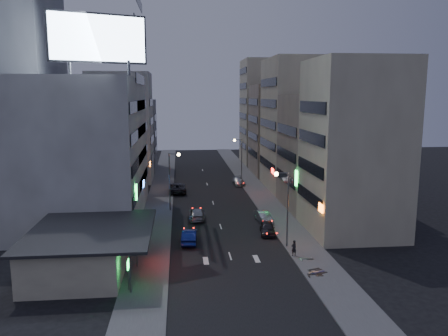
{
  "coord_description": "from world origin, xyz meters",
  "views": [
    {
      "loc": [
        -4.87,
        -37.37,
        15.95
      ],
      "look_at": [
        0.9,
        18.72,
        6.5
      ],
      "focal_mm": 35.0,
      "sensor_mm": 36.0,
      "label": 1
    }
  ],
  "objects": [
    {
      "name": "ground",
      "position": [
        0.0,
        0.0,
        0.0
      ],
      "size": [
        180.0,
        180.0,
        0.0
      ],
      "primitive_type": "plane",
      "color": "black",
      "rests_on": "ground"
    },
    {
      "name": "scooter_black_a",
      "position": [
        7.65,
        -1.48,
        0.72
      ],
      "size": [
        0.8,
        2.0,
        1.2
      ],
      "primitive_type": null,
      "rotation": [
        0.0,
        0.0,
        1.5
      ],
      "color": "black",
      "rests_on": "sidewalk_right"
    },
    {
      "name": "far_left_a",
      "position": [
        -15.5,
        45.0,
        10.0
      ],
      "size": [
        11.0,
        10.0,
        20.0
      ],
      "primitive_type": "cube",
      "color": "silver",
      "rests_on": "ground"
    },
    {
      "name": "parked_car_right_near",
      "position": [
        5.13,
        10.61,
        0.7
      ],
      "size": [
        2.14,
        4.28,
        1.4
      ],
      "primitive_type": "imported",
      "rotation": [
        0.0,
        0.0,
        -0.12
      ],
      "color": "#2B2A2F",
      "rests_on": "ground"
    },
    {
      "name": "far_right_b",
      "position": [
        16.0,
        64.0,
        12.0
      ],
      "size": [
        12.0,
        12.0,
        24.0
      ],
      "primitive_type": "cube",
      "color": "beige",
      "rests_on": "ground"
    },
    {
      "name": "shophouse_mid",
      "position": [
        15.5,
        22.0,
        8.0
      ],
      "size": [
        11.0,
        12.0,
        16.0
      ],
      "primitive_type": "cube",
      "color": "tan",
      "rests_on": "ground"
    },
    {
      "name": "sidewalk_right",
      "position": [
        8.0,
        30.0,
        0.06
      ],
      "size": [
        4.0,
        120.0,
        0.12
      ],
      "primitive_type": "cube",
      "color": "#4C4C4F",
      "rests_on": "ground"
    },
    {
      "name": "food_court",
      "position": [
        -13.9,
        2.0,
        1.98
      ],
      "size": [
        11.0,
        13.0,
        3.88
      ],
      "color": "beige",
      "rests_on": "ground"
    },
    {
      "name": "road_car_silver",
      "position": [
        -2.72,
        17.51,
        0.7
      ],
      "size": [
        2.17,
        4.92,
        1.4
      ],
      "primitive_type": "imported",
      "rotation": [
        0.0,
        0.0,
        3.1
      ],
      "color": "#969A9E",
      "rests_on": "ground"
    },
    {
      "name": "far_left_b",
      "position": [
        -16.0,
        58.0,
        7.5
      ],
      "size": [
        12.0,
        10.0,
        15.0
      ],
      "primitive_type": "cube",
      "color": "gray",
      "rests_on": "ground"
    },
    {
      "name": "parked_car_left",
      "position": [
        -5.34,
        33.59,
        0.82
      ],
      "size": [
        2.79,
        5.93,
        1.64
      ],
      "primitive_type": "imported",
      "rotation": [
        0.0,
        0.0,
        3.15
      ],
      "color": "#2A292F",
      "rests_on": "ground"
    },
    {
      "name": "scooter_blue",
      "position": [
        8.02,
        -0.77,
        0.73
      ],
      "size": [
        1.38,
        2.1,
        1.22
      ],
      "primitive_type": null,
      "rotation": [
        0.0,
        0.0,
        1.97
      ],
      "color": "navy",
      "rests_on": "sidewalk_right"
    },
    {
      "name": "scooter_silver_a",
      "position": [
        7.64,
        -0.87,
        0.67
      ],
      "size": [
        0.83,
        1.86,
        1.1
      ],
      "primitive_type": null,
      "rotation": [
        0.0,
        0.0,
        1.71
      ],
      "color": "#B4B6BD",
      "rests_on": "sidewalk_right"
    },
    {
      "name": "street_lamp_right_near",
      "position": [
        5.9,
        6.0,
        5.36
      ],
      "size": [
        1.6,
        0.44,
        8.02
      ],
      "color": "#595B60",
      "rests_on": "sidewalk_right"
    },
    {
      "name": "shophouse_far",
      "position": [
        15.0,
        35.0,
        11.0
      ],
      "size": [
        10.0,
        14.0,
        22.0
      ],
      "primitive_type": "cube",
      "color": "beige",
      "rests_on": "ground"
    },
    {
      "name": "scooter_black_b",
      "position": [
        7.79,
        -0.09,
        0.69
      ],
      "size": [
        1.21,
        1.97,
        1.14
      ],
      "primitive_type": null,
      "rotation": [
        0.0,
        0.0,
        1.91
      ],
      "color": "black",
      "rests_on": "sidewalk_right"
    },
    {
      "name": "shophouse_near",
      "position": [
        15.0,
        10.5,
        10.0
      ],
      "size": [
        10.0,
        11.0,
        20.0
      ],
      "primitive_type": "cube",
      "color": "beige",
      "rests_on": "ground"
    },
    {
      "name": "parked_car_right_far",
      "position": [
        5.6,
        38.61,
        0.66
      ],
      "size": [
        1.99,
        4.59,
        1.31
      ],
      "primitive_type": "imported",
      "rotation": [
        0.0,
        0.0,
        0.03
      ],
      "color": "#A5A8AD",
      "rests_on": "ground"
    },
    {
      "name": "street_lamp_left",
      "position": [
        -5.9,
        22.0,
        5.36
      ],
      "size": [
        1.6,
        0.44,
        8.02
      ],
      "color": "#595B60",
      "rests_on": "sidewalk_left"
    },
    {
      "name": "sidewalk_left",
      "position": [
        -8.0,
        30.0,
        0.06
      ],
      "size": [
        4.0,
        120.0,
        0.12
      ],
      "primitive_type": "cube",
      "color": "#4C4C4F",
      "rests_on": "ground"
    },
    {
      "name": "road_car_blue",
      "position": [
        -3.96,
        8.46,
        0.74
      ],
      "size": [
        1.86,
        4.58,
        1.48
      ],
      "primitive_type": "imported",
      "rotation": [
        0.0,
        0.0,
        3.08
      ],
      "color": "navy",
      "rests_on": "ground"
    },
    {
      "name": "billboard",
      "position": [
        -12.99,
        9.97,
        21.66
      ],
      "size": [
        9.52,
        3.75,
        6.2
      ],
      "rotation": [
        0.0,
        0.0,
        0.35
      ],
      "color": "#595B60",
      "rests_on": "white_building"
    },
    {
      "name": "white_building",
      "position": [
        -17.0,
        20.0,
        9.0
      ],
      "size": [
        14.0,
        24.0,
        18.0
      ],
      "primitive_type": "cube",
      "color": "silver",
      "rests_on": "ground"
    },
    {
      "name": "person",
      "position": [
        6.3,
        3.19,
        0.92
      ],
      "size": [
        0.69,
        0.58,
        1.59
      ],
      "primitive_type": "imported",
      "rotation": [
        0.0,
        0.0,
        3.56
      ],
      "color": "black",
      "rests_on": "sidewalk_right"
    },
    {
      "name": "parked_car_right_mid",
      "position": [
        5.6,
        15.35,
        0.69
      ],
      "size": [
        2.0,
        4.33,
        1.38
      ],
      "primitive_type": "imported",
      "rotation": [
        0.0,
        0.0,
        0.13
      ],
      "color": "#ACB0B4",
      "rests_on": "ground"
    },
    {
      "name": "scooter_silver_b",
      "position": [
        7.92,
        2.44,
        0.68
      ],
      "size": [
        0.7,
        1.87,
        1.13
      ],
      "primitive_type": null,
      "rotation": [
        0.0,
        0.0,
        1.61
      ],
      "color": "#AAADB2",
      "rests_on": "sidewalk_right"
    },
    {
      "name": "far_right_a",
      "position": [
        15.5,
        50.0,
        9.0
      ],
      "size": [
        11.0,
        12.0,
        18.0
      ],
      "primitive_type": "cube",
      "color": "tan",
      "rests_on": "ground"
    },
    {
      "name": "street_lamp_right_far",
      "position": [
        5.9,
        40.0,
        5.36
      ],
      "size": [
        1.6,
        0.44,
        8.02
      ],
      "color": "#595B60",
      "rests_on": "sidewalk_right"
    },
    {
      "name": "grey_tower",
      "position": [
        -26.0,
        23.0,
        17.0
      ],
      "size": [
        10.0,
        14.0,
        34.0
      ],
      "primitive_type": "cube",
      "color": "gray",
      "rests_on": "ground"
    }
  ]
}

